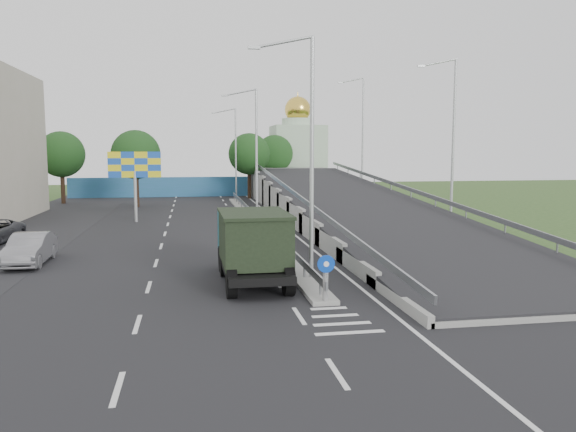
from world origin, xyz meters
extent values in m
plane|color=#2D4C1E|center=(0.00, 0.00, 0.00)|extent=(160.00, 160.00, 0.00)
cube|color=black|center=(-3.00, 20.00, 0.00)|extent=(26.00, 90.00, 0.04)
cube|color=black|center=(-16.00, 20.00, 0.00)|extent=(8.00, 90.00, 0.05)
cube|color=gray|center=(0.00, 24.00, 0.10)|extent=(1.00, 44.00, 0.20)
cube|color=gray|center=(12.30, 24.00, 2.35)|extent=(0.10, 50.00, 0.32)
cube|color=gray|center=(2.80, 24.00, 2.35)|extent=(0.10, 50.00, 0.32)
cube|color=gray|center=(0.00, 24.00, 0.75)|extent=(0.08, 44.00, 0.32)
cylinder|color=gray|center=(0.00, 24.00, 0.50)|extent=(0.09, 0.09, 0.60)
cylinder|color=black|center=(0.00, 2.20, 0.80)|extent=(0.20, 0.20, 1.20)
cylinder|color=#0C3FBF|center=(0.00, 2.12, 1.55)|extent=(0.64, 0.05, 0.64)
cylinder|color=white|center=(0.00, 2.09, 1.55)|extent=(0.20, 0.03, 0.20)
cylinder|color=#B2B5B7|center=(0.30, 6.00, 5.20)|extent=(0.18, 0.18, 10.00)
cylinder|color=#B2B5B7|center=(-0.90, 6.00, 9.95)|extent=(2.57, 0.12, 0.66)
cube|color=#B2B5B7|center=(-2.10, 6.00, 9.70)|extent=(0.50, 0.18, 0.12)
cylinder|color=#B2B5B7|center=(0.30, 26.00, 5.20)|extent=(0.18, 0.18, 10.00)
cylinder|color=#B2B5B7|center=(-0.90, 26.00, 9.95)|extent=(2.57, 0.12, 0.66)
cube|color=#B2B5B7|center=(-2.10, 26.00, 9.70)|extent=(0.50, 0.18, 0.12)
cylinder|color=#B2B5B7|center=(0.30, 46.00, 5.20)|extent=(0.18, 0.18, 10.00)
cylinder|color=#B2B5B7|center=(-0.90, 46.00, 9.95)|extent=(2.57, 0.12, 0.66)
cube|color=#B2B5B7|center=(-2.10, 46.00, 9.70)|extent=(0.50, 0.18, 0.12)
cube|color=#25668A|center=(-4.00, 52.00, 1.20)|extent=(30.00, 0.50, 2.40)
cube|color=#B2CCAD|center=(10.00, 60.00, 4.50)|extent=(7.00, 7.00, 9.00)
cylinder|color=#B2CCAD|center=(10.00, 60.00, 9.50)|extent=(4.40, 4.40, 1.00)
sphere|color=gold|center=(10.00, 60.00, 11.20)|extent=(3.60, 3.60, 3.60)
cone|color=gold|center=(10.00, 60.00, 13.20)|extent=(0.30, 0.30, 1.20)
cylinder|color=#B2B5B7|center=(-9.00, 28.00, 2.00)|extent=(0.24, 0.24, 4.00)
cube|color=yellow|center=(-9.00, 28.00, 4.50)|extent=(4.00, 0.20, 2.00)
cylinder|color=black|center=(-10.00, 40.00, 2.00)|extent=(0.44, 0.44, 4.00)
sphere|color=#0D3216|center=(-10.00, 40.00, 5.20)|extent=(4.80, 4.80, 4.80)
cylinder|color=black|center=(2.00, 48.00, 2.00)|extent=(0.44, 0.44, 4.00)
sphere|color=#0D3216|center=(2.00, 48.00, 5.20)|extent=(4.80, 4.80, 4.80)
cylinder|color=black|center=(-18.00, 45.00, 2.00)|extent=(0.44, 0.44, 4.00)
sphere|color=#0D3216|center=(-18.00, 45.00, 5.20)|extent=(4.80, 4.80, 4.80)
cylinder|color=black|center=(6.00, 55.00, 2.00)|extent=(0.44, 0.44, 4.00)
sphere|color=#0D3216|center=(6.00, 55.00, 5.20)|extent=(4.80, 4.80, 4.80)
cylinder|color=black|center=(-3.32, 8.59, 0.60)|extent=(0.39, 1.21, 1.21)
cylinder|color=black|center=(-1.12, 8.60, 0.60)|extent=(0.39, 1.21, 1.21)
cylinder|color=black|center=(-3.31, 7.60, 0.60)|extent=(0.39, 1.21, 1.21)
cylinder|color=black|center=(-1.11, 7.62, 0.60)|extent=(0.39, 1.21, 1.21)
cylinder|color=black|center=(-3.28, 3.76, 0.60)|extent=(0.39, 1.21, 1.21)
cylinder|color=black|center=(-1.08, 3.78, 0.60)|extent=(0.39, 1.21, 1.21)
cube|color=black|center=(-2.20, 6.29, 0.77)|extent=(2.58, 6.82, 0.33)
cube|color=#084C5C|center=(-2.22, 8.87, 1.87)|extent=(2.54, 1.78, 1.87)
cube|color=black|center=(-2.23, 9.71, 2.36)|extent=(2.09, 0.08, 0.77)
cube|color=black|center=(-2.23, 9.80, 0.71)|extent=(2.52, 0.19, 0.55)
cube|color=black|center=(-2.19, 5.63, 1.98)|extent=(2.67, 4.19, 1.98)
cube|color=black|center=(-2.19, 5.63, 3.02)|extent=(2.78, 4.30, 0.13)
imported|color=gray|center=(-12.59, 11.90, 0.77)|extent=(1.64, 4.69, 1.54)
camera|label=1|loc=(-4.71, -17.07, 5.58)|focal=35.00mm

